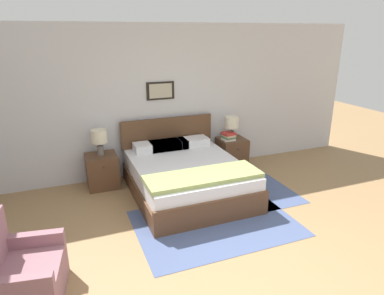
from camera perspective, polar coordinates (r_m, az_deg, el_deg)
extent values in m
plane|color=#99754C|center=(3.77, 9.73, -22.31)|extent=(16.00, 16.00, 0.00)
cube|color=silver|center=(6.03, -6.08, 7.63)|extent=(7.98, 0.06, 2.60)
cube|color=black|center=(5.98, -5.28, 9.40)|extent=(0.49, 0.02, 0.31)
cube|color=#B2A893|center=(5.97, -5.24, 9.38)|extent=(0.40, 0.00, 0.24)
cube|color=#47567F|center=(4.75, 3.91, -12.44)|extent=(2.12, 1.50, 0.01)
cube|color=#47567F|center=(5.72, 11.07, -6.98)|extent=(0.99, 1.32, 0.01)
cube|color=brown|center=(5.44, -0.78, -6.43)|extent=(1.66, 2.03, 0.28)
cube|color=brown|center=(4.55, 3.68, -9.29)|extent=(1.66, 0.06, 0.08)
cube|color=silver|center=(5.33, -0.79, -3.84)|extent=(1.59, 1.94, 0.25)
cube|color=brown|center=(6.09, -4.10, 2.73)|extent=(1.66, 0.06, 0.49)
cube|color=#8E9E5B|center=(4.74, 1.92, -4.83)|extent=(1.63, 0.57, 0.06)
cube|color=silver|center=(5.83, -7.10, 0.09)|extent=(0.52, 0.32, 0.14)
cube|color=silver|center=(6.06, 0.19, 0.98)|extent=(0.52, 0.32, 0.14)
cube|color=slate|center=(5.93, -3.39, 0.54)|extent=(0.52, 0.32, 0.14)
cube|color=slate|center=(5.90, -4.53, 0.40)|extent=(0.52, 0.32, 0.14)
cube|color=#8E606B|center=(3.84, -25.82, -19.72)|extent=(0.77, 0.87, 0.38)
cube|color=#8E606B|center=(3.96, -25.31, -13.74)|extent=(0.66, 0.20, 0.14)
cube|color=#8E606B|center=(3.43, -27.73, -19.71)|extent=(0.66, 0.20, 0.14)
cube|color=brown|center=(5.84, -14.72, -3.78)|extent=(0.49, 0.47, 0.55)
sphere|color=#332D28|center=(5.56, -14.52, -3.23)|extent=(0.02, 0.02, 0.02)
cube|color=brown|center=(6.52, 6.65, -0.86)|extent=(0.49, 0.47, 0.55)
sphere|color=#332D28|center=(6.27, 7.75, -0.24)|extent=(0.02, 0.02, 0.02)
cylinder|color=slate|center=(5.73, -15.02, -0.48)|extent=(0.11, 0.11, 0.15)
cylinder|color=slate|center=(5.70, -15.11, 0.53)|extent=(0.02, 0.02, 0.06)
cylinder|color=beige|center=(5.66, -15.23, 1.83)|extent=(0.25, 0.25, 0.21)
cylinder|color=slate|center=(6.41, 6.57, 2.12)|extent=(0.11, 0.11, 0.15)
cylinder|color=slate|center=(6.38, 6.61, 3.03)|extent=(0.02, 0.02, 0.06)
cylinder|color=beige|center=(6.35, 6.66, 4.21)|extent=(0.25, 0.25, 0.21)
cube|color=silver|center=(6.34, 6.06, 1.40)|extent=(0.22, 0.21, 0.04)
cube|color=#4C7551|center=(6.33, 6.07, 1.73)|extent=(0.22, 0.24, 0.04)
cube|color=beige|center=(6.32, 6.08, 2.02)|extent=(0.20, 0.26, 0.03)
cube|color=#B7332D|center=(6.31, 6.09, 2.34)|extent=(0.25, 0.24, 0.04)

